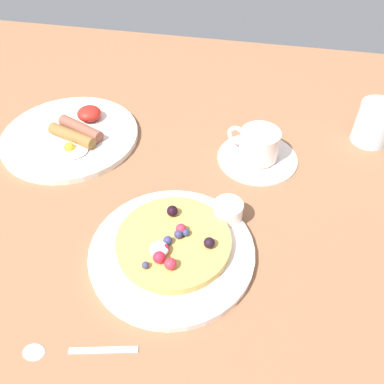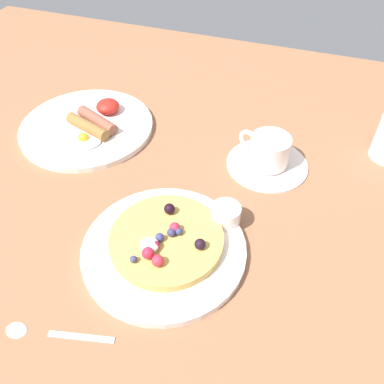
{
  "view_description": "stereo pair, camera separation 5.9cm",
  "coord_description": "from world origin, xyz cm",
  "views": [
    {
      "loc": [
        12.32,
        -40.41,
        48.86
      ],
      "look_at": [
        3.63,
        2.9,
        4.0
      ],
      "focal_mm": 37.39,
      "sensor_mm": 36.0,
      "label": 1
    },
    {
      "loc": [
        18.06,
        -38.85,
        48.86
      ],
      "look_at": [
        3.63,
        2.9,
        4.0
      ],
      "focal_mm": 37.39,
      "sensor_mm": 36.0,
      "label": 2
    }
  ],
  "objects": [
    {
      "name": "coffee_cup",
      "position": [
        12.94,
        17.76,
        3.53
      ],
      "size": [
        9.8,
        7.13,
        5.45
      ],
      "color": "white",
      "rests_on": "coffee_saucer"
    },
    {
      "name": "water_glass",
      "position": [
        34.05,
        27.74,
        4.0
      ],
      "size": [
        7.05,
        7.05,
        8.0
      ],
      "primitive_type": "cylinder",
      "color": "silver",
      "rests_on": "ground_plane"
    },
    {
      "name": "breakfast_plate",
      "position": [
        -23.59,
        16.55,
        0.58
      ],
      "size": [
        26.53,
        26.53,
        1.17
      ],
      "primitive_type": "cylinder",
      "color": "white",
      "rests_on": "ground_plane"
    },
    {
      "name": "pancake_with_berries",
      "position": [
        2.61,
        -5.88,
        2.13
      ],
      "size": [
        16.95,
        16.95,
        3.18
      ],
      "color": "tan",
      "rests_on": "pancake_plate"
    },
    {
      "name": "teaspoon",
      "position": [
        -7.86,
        -23.56,
        0.25
      ],
      "size": [
        14.03,
        4.32,
        0.6
      ],
      "color": "silver",
      "rests_on": "ground_plane"
    },
    {
      "name": "ground_plane",
      "position": [
        0.0,
        0.0,
        -1.5
      ],
      "size": [
        160.58,
        132.25,
        3.0
      ],
      "primitive_type": "cube",
      "color": "#8B5C3E"
    },
    {
      "name": "pancake_plate",
      "position": [
        2.52,
        -6.61,
        0.63
      ],
      "size": [
        24.39,
        24.39,
        1.26
      ],
      "primitive_type": "cylinder",
      "color": "white",
      "rests_on": "ground_plane"
    },
    {
      "name": "fried_breakfast",
      "position": [
        -21.56,
        17.15,
        2.24
      ],
      "size": [
        10.92,
        15.74,
        2.83
      ],
      "color": "brown",
      "rests_on": "breakfast_plate"
    },
    {
      "name": "coffee_saucer",
      "position": [
        13.1,
        17.7,
        0.35
      ],
      "size": [
        14.82,
        14.82,
        0.7
      ],
      "primitive_type": "cylinder",
      "color": "white",
      "rests_on": "ground_plane"
    },
    {
      "name": "syrup_ramekin",
      "position": [
        9.66,
        1.39,
        2.68
      ],
      "size": [
        4.62,
        4.62,
        2.76
      ],
      "color": "white",
      "rests_on": "pancake_plate"
    }
  ]
}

